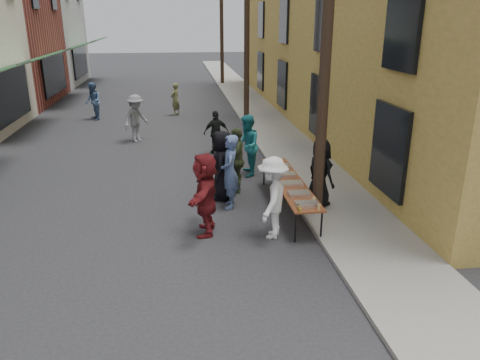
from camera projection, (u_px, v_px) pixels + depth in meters
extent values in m
plane|color=#28282B|center=(132.00, 293.00, 8.38)|extent=(120.00, 120.00, 0.00)
cube|color=gray|center=(260.00, 116.00, 23.02)|extent=(2.20, 60.00, 0.10)
cube|color=gray|center=(16.00, 19.00, 32.75)|extent=(8.00, 8.00, 9.00)
cube|color=#A2883A|center=(398.00, 9.00, 21.22)|extent=(10.00, 28.00, 10.00)
cylinder|color=#2D2116|center=(327.00, 25.00, 10.24)|extent=(0.26, 0.26, 9.00)
cylinder|color=#2D2116|center=(247.00, 21.00, 21.46)|extent=(0.26, 0.26, 9.00)
cylinder|color=#2D2116|center=(222.00, 19.00, 32.69)|extent=(0.26, 0.26, 9.00)
cube|color=maroon|center=(289.00, 182.00, 11.82)|extent=(0.70, 4.00, 0.04)
cylinder|color=black|center=(295.00, 227.00, 10.14)|extent=(0.04, 0.04, 0.71)
cylinder|color=black|center=(321.00, 226.00, 10.22)|extent=(0.04, 0.04, 0.71)
cylinder|color=black|center=(264.00, 173.00, 13.66)|extent=(0.04, 0.04, 0.71)
cylinder|color=black|center=(283.00, 172.00, 13.73)|extent=(0.04, 0.04, 0.71)
cube|color=maroon|center=(307.00, 204.00, 10.25)|extent=(0.50, 0.33, 0.08)
cube|color=#B2B2B7|center=(299.00, 194.00, 10.86)|extent=(0.50, 0.33, 0.08)
cube|color=tan|center=(292.00, 184.00, 11.51)|extent=(0.50, 0.33, 0.08)
cube|color=#B2B2B7|center=(286.00, 175.00, 12.17)|extent=(0.50, 0.33, 0.08)
cube|color=tan|center=(280.00, 167.00, 12.82)|extent=(0.50, 0.33, 0.08)
cylinder|color=#A57F26|center=(300.00, 210.00, 9.94)|extent=(0.07, 0.07, 0.08)
cylinder|color=#A57F26|center=(299.00, 208.00, 10.04)|extent=(0.07, 0.07, 0.08)
cylinder|color=#A57F26|center=(298.00, 206.00, 10.13)|extent=(0.07, 0.07, 0.08)
cylinder|color=tan|center=(319.00, 207.00, 10.04)|extent=(0.08, 0.08, 0.12)
imported|color=black|center=(223.00, 166.00, 12.41)|extent=(0.80, 1.04, 1.88)
imported|color=#546EA4|center=(230.00, 172.00, 11.88)|extent=(0.54, 0.75, 1.91)
imported|color=teal|center=(247.00, 146.00, 14.29)|extent=(0.79, 0.98, 1.90)
imported|color=white|center=(273.00, 198.00, 10.23)|extent=(1.11, 1.37, 1.85)
imported|color=#465330|center=(237.00, 160.00, 12.97)|extent=(0.65, 1.15, 1.84)
imported|color=maroon|center=(205.00, 194.00, 10.41)|extent=(0.84, 1.83, 1.89)
imported|color=black|center=(320.00, 173.00, 11.79)|extent=(0.84, 0.99, 1.72)
imported|color=gray|center=(136.00, 118.00, 18.25)|extent=(1.30, 1.35, 1.85)
imported|color=black|center=(216.00, 132.00, 16.68)|extent=(0.96, 0.54, 1.55)
imported|color=#65683C|center=(175.00, 99.00, 23.23)|extent=(0.64, 0.70, 1.60)
imported|color=#4F6E9A|center=(93.00, 101.00, 22.15)|extent=(0.95, 1.06, 1.78)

